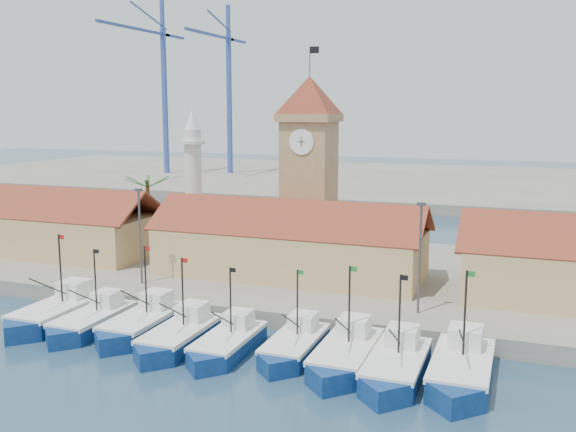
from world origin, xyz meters
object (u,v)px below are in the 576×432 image
at_px(clock_tower, 309,165).
at_px(boat_4, 226,345).
at_px(boat_0, 55,315).
at_px(minaret, 193,179).

bearing_deg(clock_tower, boat_4, -85.98).
bearing_deg(boat_0, minaret, 90.74).
relative_size(boat_0, clock_tower, 0.46).
distance_m(boat_0, clock_tower, 29.41).
distance_m(boat_4, minaret, 32.24).
distance_m(boat_0, boat_4, 16.41).
bearing_deg(boat_4, clock_tower, 94.02).
relative_size(boat_0, minaret, 0.64).
xyz_separation_m(boat_0, clock_tower, (14.68, 22.92, 11.14)).
height_order(boat_4, minaret, minaret).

